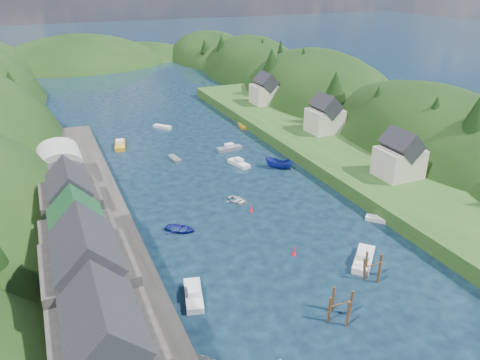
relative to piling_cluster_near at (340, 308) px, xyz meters
name	(u,v)px	position (x,y,z in m)	size (l,w,h in m)	color
ground	(197,158)	(1.27, 52.06, -1.24)	(600.00, 600.00, 0.00)	black
hillside_right	(317,130)	(46.27, 77.06, -8.65)	(36.00, 245.56, 48.00)	black
far_hills	(108,86)	(2.49, 176.06, -12.04)	(103.00, 68.00, 44.00)	black
hill_trees	(173,88)	(1.37, 67.35, 9.84)	(90.89, 153.33, 11.66)	black
quay_left	(96,254)	(-22.73, 22.06, -0.24)	(12.00, 110.00, 2.00)	#2D2B28
terrace_left_grass	(38,264)	(-29.73, 22.06, 0.01)	(12.00, 110.00, 2.50)	#234719
quayside_buildings	(88,275)	(-24.73, 8.45, 5.85)	(8.00, 35.84, 12.90)	#2D2B28
boat_sheds	(63,174)	(-24.73, 41.06, 4.03)	(7.00, 21.00, 7.50)	#2D2D30
terrace_right	(328,151)	(26.27, 42.06, -0.04)	(16.00, 120.00, 2.40)	#234719
right_bank_cottages	(320,117)	(29.27, 50.39, 4.60)	(9.00, 59.24, 8.41)	beige
piling_cluster_near	(340,308)	(0.00, 0.00, 0.00)	(3.36, 3.12, 3.61)	#382314
piling_cluster_far	(372,269)	(7.96, 4.62, -0.06)	(2.87, 2.71, 3.51)	#382314
channel_buoy_near	(294,252)	(1.60, 12.82, -0.76)	(0.70, 0.70, 1.10)	red
channel_buoy_far	(251,209)	(1.60, 26.35, -0.76)	(0.70, 0.70, 1.10)	red
moored_boats	(242,221)	(-1.50, 22.93, -0.60)	(38.77, 91.86, 2.41)	orange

